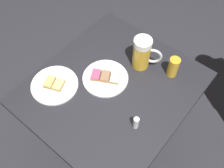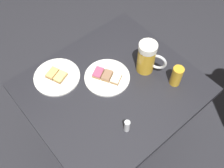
{
  "view_description": "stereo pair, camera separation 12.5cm",
  "coord_description": "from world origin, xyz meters",
  "px_view_note": "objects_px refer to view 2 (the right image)",
  "views": [
    {
      "loc": [
        -0.45,
        0.54,
        1.77
      ],
      "look_at": [
        0.0,
        0.0,
        0.74
      ],
      "focal_mm": 41.73,
      "sensor_mm": 36.0,
      "label": 1
    },
    {
      "loc": [
        -0.54,
        0.45,
        1.77
      ],
      "look_at": [
        0.0,
        0.0,
        0.74
      ],
      "focal_mm": 41.73,
      "sensor_mm": 36.0,
      "label": 2
    }
  ],
  "objects_px": {
    "plate_near": "(107,77)",
    "beer_glass_small": "(177,76)",
    "salt_shaker": "(127,126)",
    "plate_far": "(57,76)",
    "beer_mug": "(147,58)"
  },
  "relations": [
    {
      "from": "plate_near",
      "to": "beer_glass_small",
      "type": "relative_size",
      "value": 2.07
    },
    {
      "from": "plate_near",
      "to": "salt_shaker",
      "type": "bearing_deg",
      "value": 157.31
    },
    {
      "from": "beer_glass_small",
      "to": "salt_shaker",
      "type": "bearing_deg",
      "value": 95.51
    },
    {
      "from": "plate_far",
      "to": "beer_glass_small",
      "type": "height_order",
      "value": "beer_glass_small"
    },
    {
      "from": "beer_glass_small",
      "to": "salt_shaker",
      "type": "relative_size",
      "value": 1.55
    },
    {
      "from": "beer_glass_small",
      "to": "salt_shaker",
      "type": "height_order",
      "value": "beer_glass_small"
    },
    {
      "from": "beer_mug",
      "to": "beer_glass_small",
      "type": "relative_size",
      "value": 1.63
    },
    {
      "from": "plate_far",
      "to": "beer_glass_small",
      "type": "bearing_deg",
      "value": -133.4
    },
    {
      "from": "plate_near",
      "to": "plate_far",
      "type": "distance_m",
      "value": 0.25
    },
    {
      "from": "plate_near",
      "to": "beer_glass_small",
      "type": "xyz_separation_m",
      "value": [
        -0.24,
        -0.23,
        0.05
      ]
    },
    {
      "from": "plate_near",
      "to": "beer_mug",
      "type": "distance_m",
      "value": 0.22
    },
    {
      "from": "plate_far",
      "to": "salt_shaker",
      "type": "bearing_deg",
      "value": -170.06
    },
    {
      "from": "plate_near",
      "to": "beer_mug",
      "type": "bearing_deg",
      "value": -114.36
    },
    {
      "from": "salt_shaker",
      "to": "plate_near",
      "type": "bearing_deg",
      "value": -22.69
    },
    {
      "from": "plate_far",
      "to": "beer_glass_small",
      "type": "xyz_separation_m",
      "value": [
        -0.4,
        -0.42,
        0.05
      ]
    }
  ]
}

